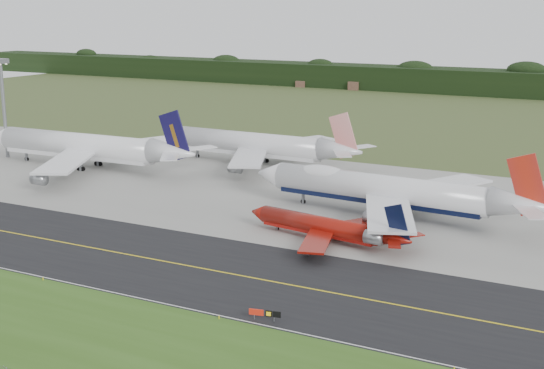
{
  "coord_description": "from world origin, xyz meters",
  "views": [
    {
      "loc": [
        58.25,
        -104.38,
        42.75
      ],
      "look_at": [
        -8.28,
        22.0,
        8.9
      ],
      "focal_mm": 50.0,
      "sensor_mm": 36.0,
      "label": 1
    }
  ],
  "objects_px": {
    "taxiway_sign": "(265,313)",
    "jet_navy_gold": "(88,147)",
    "floodlight_mast": "(2,90)",
    "jet_ba_747": "(388,191)",
    "jet_red_737": "(327,227)",
    "jet_star_tail": "(258,145)"
  },
  "relations": [
    {
      "from": "jet_navy_gold",
      "to": "jet_red_737",
      "type": "bearing_deg",
      "value": -19.58
    },
    {
      "from": "jet_ba_747",
      "to": "jet_navy_gold",
      "type": "xyz_separation_m",
      "value": [
        -87.2,
        8.28,
        0.2
      ]
    },
    {
      "from": "jet_ba_747",
      "to": "jet_red_737",
      "type": "xyz_separation_m",
      "value": [
        -4.41,
        -21.17,
        -2.93
      ]
    },
    {
      "from": "jet_red_737",
      "to": "jet_navy_gold",
      "type": "height_order",
      "value": "jet_navy_gold"
    },
    {
      "from": "jet_ba_747",
      "to": "taxiway_sign",
      "type": "xyz_separation_m",
      "value": [
        2.67,
        -58.84,
        -4.48
      ]
    },
    {
      "from": "jet_red_737",
      "to": "taxiway_sign",
      "type": "height_order",
      "value": "jet_red_737"
    },
    {
      "from": "jet_ba_747",
      "to": "jet_red_737",
      "type": "distance_m",
      "value": 21.82
    },
    {
      "from": "jet_navy_gold",
      "to": "taxiway_sign",
      "type": "distance_m",
      "value": 112.27
    },
    {
      "from": "jet_star_tail",
      "to": "jet_ba_747",
      "type": "bearing_deg",
      "value": -34.43
    },
    {
      "from": "jet_red_737",
      "to": "jet_star_tail",
      "type": "relative_size",
      "value": 0.57
    },
    {
      "from": "jet_red_737",
      "to": "jet_star_tail",
      "type": "distance_m",
      "value": 70.89
    },
    {
      "from": "jet_red_737",
      "to": "jet_navy_gold",
      "type": "xyz_separation_m",
      "value": [
        -82.79,
        29.45,
        3.13
      ]
    },
    {
      "from": "taxiway_sign",
      "to": "jet_navy_gold",
      "type": "bearing_deg",
      "value": 143.24
    },
    {
      "from": "jet_red_737",
      "to": "floodlight_mast",
      "type": "height_order",
      "value": "floodlight_mast"
    },
    {
      "from": "floodlight_mast",
      "to": "jet_red_737",
      "type": "bearing_deg",
      "value": -14.93
    },
    {
      "from": "jet_navy_gold",
      "to": "floodlight_mast",
      "type": "distance_m",
      "value": 34.18
    },
    {
      "from": "jet_red_737",
      "to": "jet_ba_747",
      "type": "bearing_deg",
      "value": 78.24
    },
    {
      "from": "jet_ba_747",
      "to": "floodlight_mast",
      "type": "relative_size",
      "value": 2.3
    },
    {
      "from": "jet_ba_747",
      "to": "floodlight_mast",
      "type": "bearing_deg",
      "value": 175.54
    },
    {
      "from": "jet_red_737",
      "to": "jet_star_tail",
      "type": "xyz_separation_m",
      "value": [
        -44.77,
        54.89,
        2.8
      ]
    },
    {
      "from": "jet_ba_747",
      "to": "jet_star_tail",
      "type": "distance_m",
      "value": 59.63
    },
    {
      "from": "jet_star_tail",
      "to": "floodlight_mast",
      "type": "distance_m",
      "value": 74.84
    }
  ]
}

